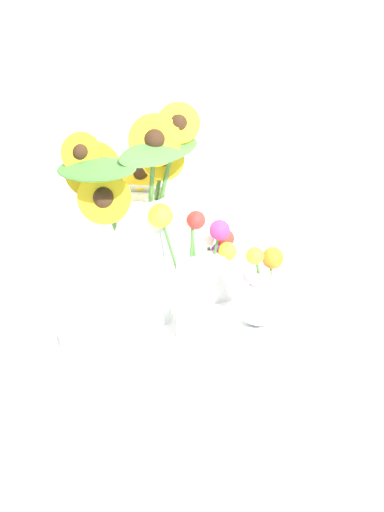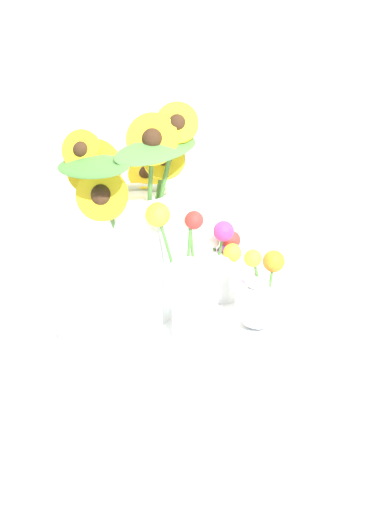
% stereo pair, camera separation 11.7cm
% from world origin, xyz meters
% --- Properties ---
extents(ground_plane, '(6.00, 6.00, 0.00)m').
position_xyz_m(ground_plane, '(0.00, 0.00, 0.00)').
color(ground_plane, silver).
extents(serving_tray, '(0.45, 0.45, 0.02)m').
position_xyz_m(serving_tray, '(-0.01, 0.06, 0.01)').
color(serving_tray, silver).
rests_on(serving_tray, ground_plane).
extents(mason_jar_sunflowers, '(0.24, 0.24, 0.37)m').
position_xyz_m(mason_jar_sunflowers, '(-0.10, 0.06, 0.16)').
color(mason_jar_sunflowers, silver).
rests_on(mason_jar_sunflowers, serving_tray).
extents(vase_small_center, '(0.10, 0.11, 0.22)m').
position_xyz_m(vase_small_center, '(-0.01, 0.00, 0.11)').
color(vase_small_center, white).
rests_on(vase_small_center, serving_tray).
extents(vase_bulb_right, '(0.08, 0.09, 0.14)m').
position_xyz_m(vase_bulb_right, '(0.10, 0.05, 0.07)').
color(vase_bulb_right, white).
rests_on(vase_bulb_right, serving_tray).
extents(vase_small_back, '(0.07, 0.08, 0.15)m').
position_xyz_m(vase_small_back, '(0.03, 0.15, 0.08)').
color(vase_small_back, white).
rests_on(vase_small_back, serving_tray).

